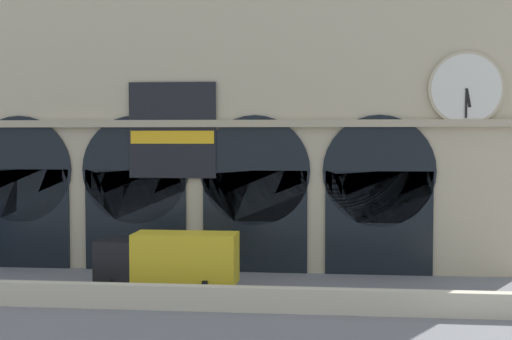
% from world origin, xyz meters
% --- Properties ---
extents(ground_plane, '(200.00, 200.00, 0.00)m').
position_xyz_m(ground_plane, '(0.00, 0.00, 0.00)').
color(ground_plane, slate).
extents(quay_parapet_wall, '(90.00, 0.70, 1.17)m').
position_xyz_m(quay_parapet_wall, '(0.00, -4.88, 0.58)').
color(quay_parapet_wall, beige).
rests_on(quay_parapet_wall, ground).
extents(station_building, '(38.59, 5.40, 20.74)m').
position_xyz_m(station_building, '(0.02, 7.49, 10.10)').
color(station_building, '#BCAD8C').
rests_on(station_building, ground).
extents(box_truck_center, '(7.50, 2.91, 3.12)m').
position_xyz_m(box_truck_center, '(-0.26, -0.80, 1.70)').
color(box_truck_center, black).
rests_on(box_truck_center, ground).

